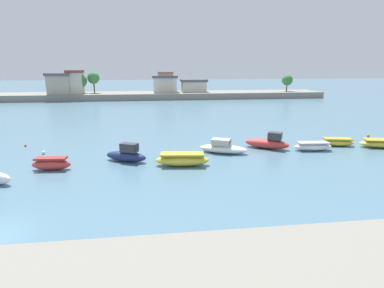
# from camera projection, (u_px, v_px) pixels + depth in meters

# --- Properties ---
(moored_boat_2) EXTENTS (3.54, 1.43, 1.15)m
(moored_boat_2) POSITION_uv_depth(u_px,v_px,m) (51.00, 164.00, 28.09)
(moored_boat_2) COLOR #C63833
(moored_boat_2) RESTS_ON ground
(moored_boat_3) EXTENTS (4.44, 3.05, 1.86)m
(moored_boat_3) POSITION_uv_depth(u_px,v_px,m) (127.00, 155.00, 30.50)
(moored_boat_3) COLOR navy
(moored_boat_3) RESTS_ON ground
(moored_boat_4) EXTENTS (5.23, 2.32, 1.20)m
(moored_boat_4) POSITION_uv_depth(u_px,v_px,m) (182.00, 160.00, 29.28)
(moored_boat_4) COLOR yellow
(moored_boat_4) RESTS_ON ground
(moored_boat_5) EXTENTS (5.48, 3.65, 1.51)m
(moored_boat_5) POSITION_uv_depth(u_px,v_px,m) (223.00, 148.00, 33.55)
(moored_boat_5) COLOR white
(moored_boat_5) RESTS_ON ground
(moored_boat_6) EXTENTS (5.07, 4.00, 1.93)m
(moored_boat_6) POSITION_uv_depth(u_px,v_px,m) (268.00, 143.00, 35.33)
(moored_boat_6) COLOR #C63833
(moored_boat_6) RESTS_ON ground
(moored_boat_7) EXTENTS (4.32, 1.77, 0.95)m
(moored_boat_7) POSITION_uv_depth(u_px,v_px,m) (313.00, 146.00, 34.55)
(moored_boat_7) COLOR white
(moored_boat_7) RESTS_ON ground
(moored_boat_8) EXTENTS (4.12, 2.27, 0.90)m
(moored_boat_8) POSITION_uv_depth(u_px,v_px,m) (337.00, 142.00, 36.62)
(moored_boat_8) COLOR yellow
(moored_boat_8) RESTS_ON ground
(moored_boat_9) EXTENTS (5.84, 3.05, 0.96)m
(moored_boat_9) POSITION_uv_depth(u_px,v_px,m) (384.00, 144.00, 35.79)
(moored_boat_9) COLOR yellow
(moored_boat_9) RESTS_ON ground
(mooring_buoy_0) EXTENTS (0.37, 0.37, 0.37)m
(mooring_buoy_0) POSITION_uv_depth(u_px,v_px,m) (43.00, 153.00, 33.11)
(mooring_buoy_0) COLOR white
(mooring_buoy_0) RESTS_ON ground
(mooring_buoy_1) EXTENTS (0.38, 0.38, 0.38)m
(mooring_buoy_1) POSITION_uv_depth(u_px,v_px,m) (368.00, 136.00, 41.14)
(mooring_buoy_1) COLOR orange
(mooring_buoy_1) RESTS_ON ground
(mooring_buoy_2) EXTENTS (0.25, 0.25, 0.25)m
(mooring_buoy_2) POSITION_uv_depth(u_px,v_px,m) (25.00, 146.00, 36.24)
(mooring_buoy_2) COLOR red
(mooring_buoy_2) RESTS_ON ground
(distant_shoreline) EXTENTS (118.11, 11.11, 8.01)m
(distant_shoreline) POSITION_uv_depth(u_px,v_px,m) (119.00, 92.00, 87.97)
(distant_shoreline) COLOR gray
(distant_shoreline) RESTS_ON ground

